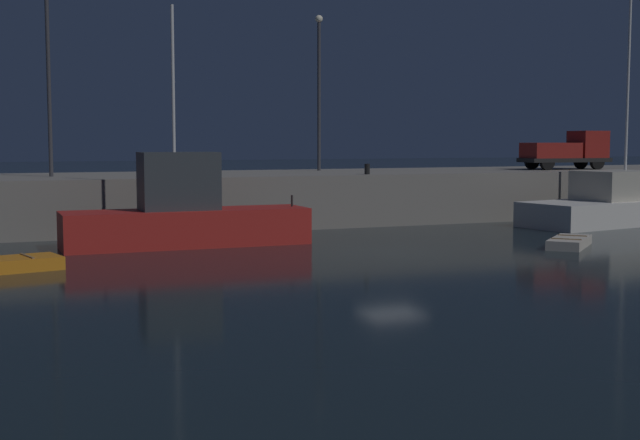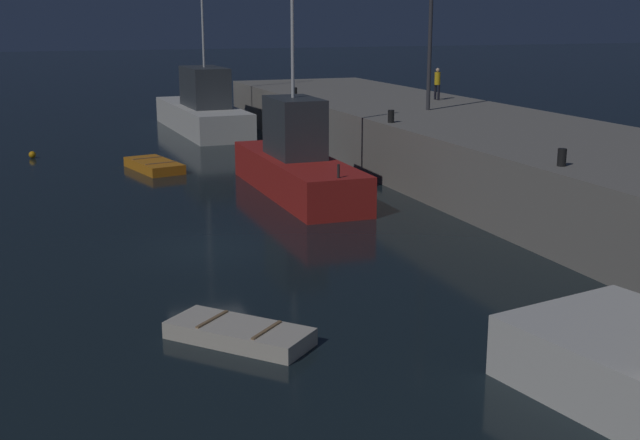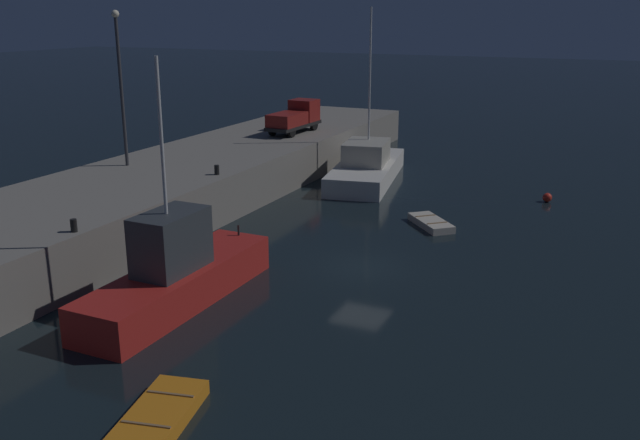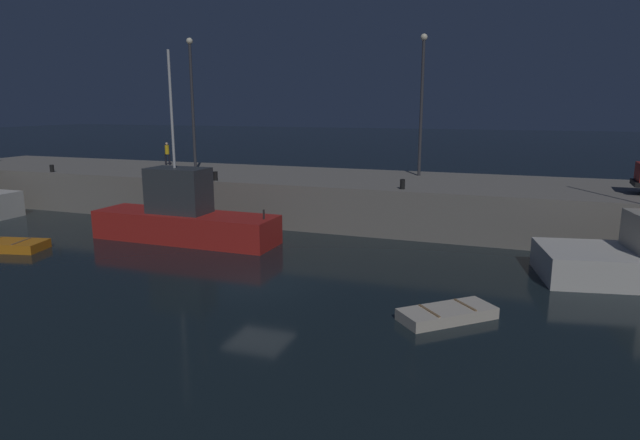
# 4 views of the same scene
# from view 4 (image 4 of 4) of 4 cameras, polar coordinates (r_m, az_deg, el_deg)

# --- Properties ---
(ground_plane) EXTENTS (320.00, 320.00, 0.00)m
(ground_plane) POSITION_cam_4_polar(r_m,az_deg,el_deg) (22.63, -6.54, -6.79)
(ground_plane) COLOR black
(pier_quay) EXTENTS (66.86, 9.57, 2.70)m
(pier_quay) POSITION_cam_4_polar(r_m,az_deg,el_deg) (35.33, 3.75, 2.32)
(pier_quay) COLOR gray
(pier_quay) RESTS_ON ground
(fishing_trawler_red) EXTENTS (10.39, 2.80, 10.07)m
(fishing_trawler_red) POSITION_cam_4_polar(r_m,az_deg,el_deg) (30.29, -14.17, 0.24)
(fishing_trawler_red) COLOR red
(fishing_trawler_red) RESTS_ON ground
(dinghy_orange_near) EXTENTS (3.40, 3.26, 0.44)m
(dinghy_orange_near) POSITION_cam_4_polar(r_m,az_deg,el_deg) (19.46, 13.25, -9.59)
(dinghy_orange_near) COLOR beige
(dinghy_orange_near) RESTS_ON ground
(rowboat_white_mid) EXTENTS (4.08, 2.45, 0.50)m
(rowboat_white_mid) POSITION_cam_4_polar(r_m,az_deg,el_deg) (32.08, -30.11, -2.32)
(rowboat_white_mid) COLOR orange
(rowboat_white_mid) RESTS_ON ground
(lamp_post_west) EXTENTS (0.44, 0.44, 9.06)m
(lamp_post_west) POSITION_cam_4_polar(r_m,az_deg,el_deg) (39.35, -13.34, 12.62)
(lamp_post_west) COLOR #38383D
(lamp_post_west) RESTS_ON pier_quay
(lamp_post_east) EXTENTS (0.44, 0.44, 9.01)m
(lamp_post_east) POSITION_cam_4_polar(r_m,az_deg,el_deg) (36.35, 10.69, 12.77)
(lamp_post_east) COLOR #38383D
(lamp_post_east) RESTS_ON pier_quay
(dockworker) EXTENTS (0.46, 0.35, 1.76)m
(dockworker) POSITION_cam_4_polar(r_m,az_deg,el_deg) (44.27, -15.82, 6.91)
(dockworker) COLOR black
(dockworker) RESTS_ON pier_quay
(bollard_west) EXTENTS (0.28, 0.28, 0.56)m
(bollard_west) POSITION_cam_4_polar(r_m,az_deg,el_deg) (34.25, -10.96, 4.58)
(bollard_west) COLOR black
(bollard_west) RESTS_ON pier_quay
(bollard_central) EXTENTS (0.28, 0.28, 0.51)m
(bollard_central) POSITION_cam_4_polar(r_m,az_deg,el_deg) (42.41, -26.42, 4.90)
(bollard_central) COLOR black
(bollard_central) RESTS_ON pier_quay
(bollard_east) EXTENTS (0.28, 0.28, 0.55)m
(bollard_east) POSITION_cam_4_polar(r_m,az_deg,el_deg) (30.44, 8.69, 3.76)
(bollard_east) COLOR black
(bollard_east) RESTS_ON pier_quay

